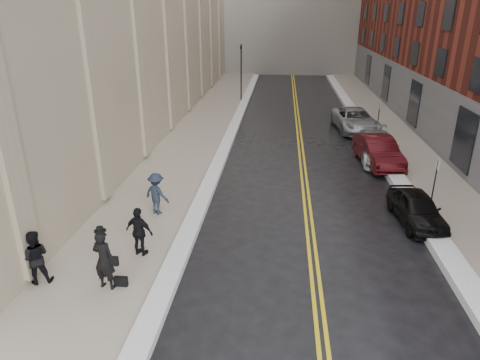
% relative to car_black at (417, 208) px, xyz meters
% --- Properties ---
extents(ground, '(160.00, 160.00, 0.00)m').
position_rel_car_black_xyz_m(ground, '(-6.80, -6.44, -0.64)').
color(ground, black).
rests_on(ground, ground).
extents(sidewalk_left, '(4.00, 64.00, 0.15)m').
position_rel_car_black_xyz_m(sidewalk_left, '(-11.30, 9.56, -0.57)').
color(sidewalk_left, gray).
rests_on(sidewalk_left, ground).
extents(sidewalk_right, '(3.00, 64.00, 0.15)m').
position_rel_car_black_xyz_m(sidewalk_right, '(2.20, 9.56, -0.57)').
color(sidewalk_right, gray).
rests_on(sidewalk_right, ground).
extents(lane_stripe_a, '(0.12, 64.00, 0.01)m').
position_rel_car_black_xyz_m(lane_stripe_a, '(-4.42, 9.56, -0.64)').
color(lane_stripe_a, gold).
rests_on(lane_stripe_a, ground).
extents(lane_stripe_b, '(0.12, 64.00, 0.01)m').
position_rel_car_black_xyz_m(lane_stripe_b, '(-4.18, 9.56, -0.64)').
color(lane_stripe_b, gold).
rests_on(lane_stripe_b, ground).
extents(snow_ridge_left, '(0.70, 60.80, 0.26)m').
position_rel_car_black_xyz_m(snow_ridge_left, '(-9.00, 9.56, -0.51)').
color(snow_ridge_left, white).
rests_on(snow_ridge_left, ground).
extents(snow_ridge_right, '(0.85, 60.80, 0.30)m').
position_rel_car_black_xyz_m(snow_ridge_right, '(0.35, 9.56, -0.49)').
color(snow_ridge_right, white).
rests_on(snow_ridge_right, ground).
extents(traffic_signal, '(0.18, 0.15, 5.20)m').
position_rel_car_black_xyz_m(traffic_signal, '(-9.40, 23.56, 2.44)').
color(traffic_signal, black).
rests_on(traffic_signal, ground).
extents(parking_sign_near, '(0.06, 0.35, 2.23)m').
position_rel_car_black_xyz_m(parking_sign_near, '(1.10, 1.56, 0.71)').
color(parking_sign_near, black).
rests_on(parking_sign_near, ground).
extents(parking_sign_far, '(0.06, 0.35, 2.23)m').
position_rel_car_black_xyz_m(parking_sign_far, '(1.10, 13.56, 0.71)').
color(parking_sign_far, black).
rests_on(parking_sign_far, ground).
extents(car_black, '(1.86, 3.90, 1.29)m').
position_rel_car_black_xyz_m(car_black, '(0.00, 0.00, 0.00)').
color(car_black, black).
rests_on(car_black, ground).
extents(car_maroon, '(2.27, 4.94, 1.57)m').
position_rel_car_black_xyz_m(car_maroon, '(-0.17, 7.07, 0.14)').
color(car_maroon, '#400B0F').
rests_on(car_maroon, ground).
extents(car_silver_near, '(2.23, 5.21, 1.50)m').
position_rel_car_black_xyz_m(car_silver_near, '(0.00, 7.94, 0.11)').
color(car_silver_near, '#AEB2B6').
rests_on(car_silver_near, ground).
extents(car_silver_far, '(3.13, 5.83, 1.56)m').
position_rel_car_black_xyz_m(car_silver_far, '(-0.34, 14.28, 0.13)').
color(car_silver_far, '#9FA2A7').
rests_on(car_silver_far, ground).
extents(pedestrian_main, '(0.80, 0.61, 1.96)m').
position_rel_car_black_xyz_m(pedestrian_main, '(-10.76, -5.67, 0.49)').
color(pedestrian_main, black).
rests_on(pedestrian_main, sidewalk_left).
extents(pedestrian_a, '(1.06, 0.96, 1.78)m').
position_rel_car_black_xyz_m(pedestrian_a, '(-13.00, -5.61, 0.39)').
color(pedestrian_a, black).
rests_on(pedestrian_a, sidewalk_left).
extents(pedestrian_b, '(1.32, 1.08, 1.78)m').
position_rel_car_black_xyz_m(pedestrian_b, '(-10.62, -0.48, 0.40)').
color(pedestrian_b, '#1B2532').
rests_on(pedestrian_b, sidewalk_left).
extents(pedestrian_c, '(1.13, 0.71, 1.78)m').
position_rel_car_black_xyz_m(pedestrian_c, '(-10.30, -3.71, 0.40)').
color(pedestrian_c, black).
rests_on(pedestrian_c, sidewalk_left).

